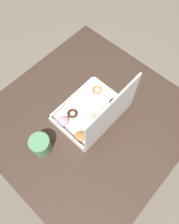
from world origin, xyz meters
The scene contains 4 objects.
ground_plane centered at (0.00, 0.00, 0.00)m, with size 8.00×8.00×0.00m, color #6B6054.
dining_table centered at (0.00, 0.00, 0.61)m, with size 0.95×0.92×0.71m.
donut_box centered at (-0.02, 0.03, 0.78)m, with size 0.33×0.26×0.30m.
coffee_mug centered at (0.26, -0.05, 0.76)m, with size 0.10×0.10×0.09m.
Camera 1 is at (0.34, 0.32, 1.72)m, focal length 35.00 mm.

